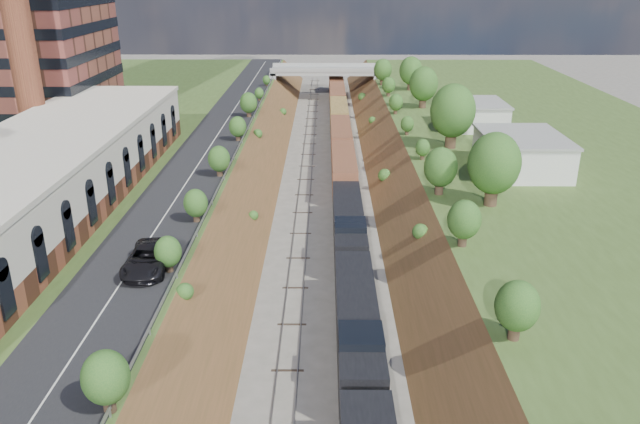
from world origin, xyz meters
TOP-DOWN VIEW (x-y plane):
  - platform_left at (-33.00, 60.00)m, footprint 44.00×180.00m
  - platform_right at (33.00, 60.00)m, footprint 44.00×180.00m
  - embankment_left at (-11.00, 60.00)m, footprint 10.00×180.00m
  - embankment_right at (11.00, 60.00)m, footprint 10.00×180.00m
  - rail_left_track at (-2.60, 60.00)m, footprint 1.58×180.00m
  - rail_right_track at (2.60, 60.00)m, footprint 1.58×180.00m
  - road at (-15.50, 60.00)m, footprint 8.00×180.00m
  - guardrail at (-11.40, 59.80)m, footprint 0.10×171.00m
  - commercial_building at (-28.00, 38.00)m, footprint 14.30×62.30m
  - overpass at (0.00, 122.00)m, footprint 24.50×8.30m
  - white_building_near at (23.50, 52.00)m, footprint 9.00×12.00m
  - white_building_far at (23.00, 74.00)m, footprint 8.00×10.00m
  - tree_right_large at (17.00, 40.00)m, footprint 5.25×5.25m
  - tree_left_crest at (-11.80, 20.00)m, footprint 2.45×2.45m
  - freight_train at (2.60, 66.07)m, footprint 3.13×142.41m
  - suv at (-13.93, 24.90)m, footprint 3.36×7.01m

SIDE VIEW (x-z plane):
  - embankment_left at x=-11.00m, z-range -5.00..5.00m
  - embankment_right at x=11.00m, z-range -5.00..5.00m
  - rail_left_track at x=-2.60m, z-range 0.00..0.18m
  - rail_right_track at x=2.60m, z-range 0.00..0.18m
  - platform_left at x=-33.00m, z-range 0.00..5.00m
  - platform_right at x=33.00m, z-range 0.00..5.00m
  - freight_train at x=2.60m, z-range 0.32..4.97m
  - overpass at x=0.00m, z-range 1.22..8.62m
  - road at x=-15.50m, z-range 5.00..5.10m
  - guardrail at x=-11.40m, z-range 5.20..5.90m
  - suv at x=-13.93m, z-range 5.10..7.03m
  - white_building_far at x=23.00m, z-range 5.00..8.60m
  - white_building_near at x=23.50m, z-range 5.00..9.00m
  - tree_left_crest at x=-11.80m, z-range 5.26..8.82m
  - commercial_building at x=-28.00m, z-range 5.01..12.01m
  - tree_right_large at x=17.00m, z-range 5.58..13.19m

